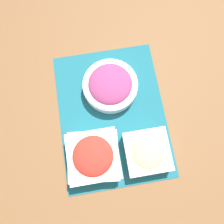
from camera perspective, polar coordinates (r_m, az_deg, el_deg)
name	(u,v)px	position (r m, az deg, el deg)	size (l,w,h in m)	color
ground_plane	(112,114)	(0.78, 0.00, -0.59)	(3.00, 3.00, 0.00)	brown
placemat	(112,114)	(0.78, 0.00, -0.56)	(0.50, 0.37, 0.00)	#195B6B
onion_bowl	(110,85)	(0.77, -0.47, 6.99)	(0.19, 0.19, 0.07)	silver
tomato_bowl	(93,156)	(0.72, -4.86, -11.47)	(0.18, 0.18, 0.08)	white
cucumber_bowl	(147,152)	(0.73, 9.16, -10.23)	(0.14, 0.14, 0.07)	silver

